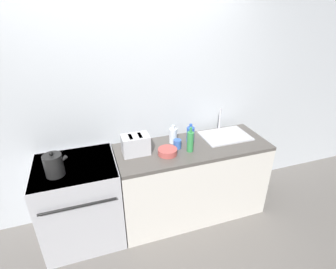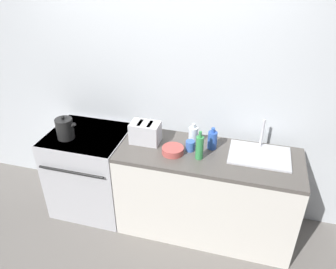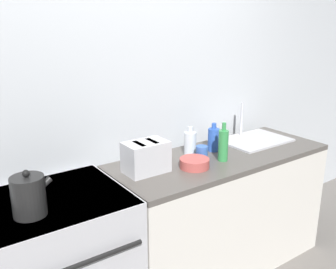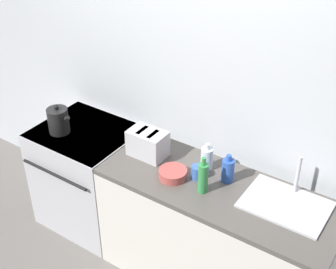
{
  "view_description": "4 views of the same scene",
  "coord_description": "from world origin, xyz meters",
  "px_view_note": "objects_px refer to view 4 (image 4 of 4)",
  "views": [
    {
      "loc": [
        -0.44,
        -1.87,
        2.23
      ],
      "look_at": [
        0.3,
        0.32,
        1.05
      ],
      "focal_mm": 28.0,
      "sensor_mm": 36.0,
      "label": 1
    },
    {
      "loc": [
        0.85,
        -2.06,
        2.49
      ],
      "look_at": [
        0.2,
        0.32,
        1.01
      ],
      "focal_mm": 35.0,
      "sensor_mm": 36.0,
      "label": 2
    },
    {
      "loc": [
        -1.16,
        -1.48,
        1.78
      ],
      "look_at": [
        0.15,
        0.36,
        1.09
      ],
      "focal_mm": 40.0,
      "sensor_mm": 36.0,
      "label": 3
    },
    {
      "loc": [
        1.61,
        -1.82,
        2.82
      ],
      "look_at": [
        0.15,
        0.35,
        1.12
      ],
      "focal_mm": 50.0,
      "sensor_mm": 36.0,
      "label": 4
    }
  ],
  "objects_px": {
    "stove": "(89,175)",
    "bottle_green": "(203,177)",
    "bowl": "(173,174)",
    "kettle": "(58,120)",
    "bottle_clear": "(207,158)",
    "bottle_blue": "(228,170)",
    "cup_blue": "(197,172)",
    "toaster": "(148,143)"
  },
  "relations": [
    {
      "from": "stove",
      "to": "bowl",
      "type": "bearing_deg",
      "value": -6.08
    },
    {
      "from": "toaster",
      "to": "bottle_green",
      "type": "bearing_deg",
      "value": -13.86
    },
    {
      "from": "stove",
      "to": "toaster",
      "type": "distance_m",
      "value": 0.79
    },
    {
      "from": "toaster",
      "to": "bottle_blue",
      "type": "xyz_separation_m",
      "value": [
        0.61,
        0.06,
        -0.01
      ]
    },
    {
      "from": "bowl",
      "to": "bottle_clear",
      "type": "bearing_deg",
      "value": 57.84
    },
    {
      "from": "bottle_green",
      "to": "bottle_clear",
      "type": "bearing_deg",
      "value": 113.8
    },
    {
      "from": "toaster",
      "to": "bottle_green",
      "type": "relative_size",
      "value": 1.01
    },
    {
      "from": "bottle_blue",
      "to": "bowl",
      "type": "height_order",
      "value": "bottle_blue"
    },
    {
      "from": "bottle_green",
      "to": "cup_blue",
      "type": "bearing_deg",
      "value": 134.9
    },
    {
      "from": "bottle_clear",
      "to": "bottle_green",
      "type": "bearing_deg",
      "value": -66.2
    },
    {
      "from": "cup_blue",
      "to": "kettle",
      "type": "bearing_deg",
      "value": -174.99
    },
    {
      "from": "bottle_blue",
      "to": "bowl",
      "type": "relative_size",
      "value": 1.08
    },
    {
      "from": "kettle",
      "to": "bottle_clear",
      "type": "xyz_separation_m",
      "value": [
        1.16,
        0.23,
        -0.02
      ]
    },
    {
      "from": "bottle_green",
      "to": "cup_blue",
      "type": "relative_size",
      "value": 2.83
    },
    {
      "from": "kettle",
      "to": "bottle_green",
      "type": "xyz_separation_m",
      "value": [
        1.26,
        0.0,
        0.01
      ]
    },
    {
      "from": "bottle_blue",
      "to": "cup_blue",
      "type": "relative_size",
      "value": 2.21
    },
    {
      "from": "kettle",
      "to": "bottle_blue",
      "type": "bearing_deg",
      "value": 7.93
    },
    {
      "from": "bottle_green",
      "to": "bottle_blue",
      "type": "relative_size",
      "value": 1.28
    },
    {
      "from": "kettle",
      "to": "bowl",
      "type": "height_order",
      "value": "kettle"
    },
    {
      "from": "bowl",
      "to": "stove",
      "type": "bearing_deg",
      "value": 173.92
    },
    {
      "from": "stove",
      "to": "toaster",
      "type": "bearing_deg",
      "value": 2.23
    },
    {
      "from": "stove",
      "to": "bottle_blue",
      "type": "xyz_separation_m",
      "value": [
        1.2,
        0.08,
        0.52
      ]
    },
    {
      "from": "bottle_green",
      "to": "bowl",
      "type": "height_order",
      "value": "bottle_green"
    },
    {
      "from": "stove",
      "to": "bottle_clear",
      "type": "xyz_separation_m",
      "value": [
        1.02,
        0.12,
        0.51
      ]
    },
    {
      "from": "kettle",
      "to": "bottle_blue",
      "type": "xyz_separation_m",
      "value": [
        1.35,
        0.19,
        -0.01
      ]
    },
    {
      "from": "kettle",
      "to": "toaster",
      "type": "distance_m",
      "value": 0.75
    },
    {
      "from": "toaster",
      "to": "bowl",
      "type": "bearing_deg",
      "value": -22.01
    },
    {
      "from": "kettle",
      "to": "bottle_blue",
      "type": "height_order",
      "value": "kettle"
    },
    {
      "from": "bowl",
      "to": "toaster",
      "type": "bearing_deg",
      "value": 157.99
    },
    {
      "from": "kettle",
      "to": "bottle_clear",
      "type": "height_order",
      "value": "kettle"
    },
    {
      "from": "stove",
      "to": "bottle_green",
      "type": "bearing_deg",
      "value": -5.43
    },
    {
      "from": "bottle_blue",
      "to": "cup_blue",
      "type": "bearing_deg",
      "value": -154.73
    },
    {
      "from": "bottle_green",
      "to": "bowl",
      "type": "bearing_deg",
      "value": 177.03
    },
    {
      "from": "stove",
      "to": "bottle_clear",
      "type": "height_order",
      "value": "bottle_clear"
    },
    {
      "from": "toaster",
      "to": "bottle_clear",
      "type": "xyz_separation_m",
      "value": [
        0.42,
        0.1,
        -0.01
      ]
    },
    {
      "from": "cup_blue",
      "to": "bowl",
      "type": "bearing_deg",
      "value": -147.07
    },
    {
      "from": "kettle",
      "to": "stove",
      "type": "bearing_deg",
      "value": 36.32
    },
    {
      "from": "bottle_green",
      "to": "kettle",
      "type": "bearing_deg",
      "value": -179.89
    },
    {
      "from": "bottle_green",
      "to": "bottle_blue",
      "type": "height_order",
      "value": "bottle_green"
    },
    {
      "from": "stove",
      "to": "cup_blue",
      "type": "height_order",
      "value": "cup_blue"
    },
    {
      "from": "stove",
      "to": "bottle_blue",
      "type": "bearing_deg",
      "value": 3.76
    },
    {
      "from": "cup_blue",
      "to": "stove",
      "type": "bearing_deg",
      "value": 179.63
    }
  ]
}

